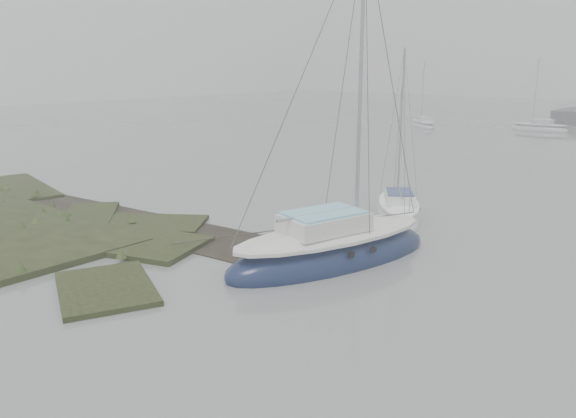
# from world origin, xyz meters

# --- Properties ---
(ground) EXTENTS (160.00, 160.00, 0.00)m
(ground) POSITION_xyz_m (0.00, 30.00, 0.00)
(ground) COLOR gray
(ground) RESTS_ON ground
(sailboat_main) EXTENTS (4.67, 8.21, 11.01)m
(sailboat_main) POSITION_xyz_m (3.92, 5.65, 0.34)
(sailboat_main) COLOR #111C3B
(sailboat_main) RESTS_ON ground
(sailboat_white) EXTENTS (4.39, 5.36, 7.46)m
(sailboat_white) POSITION_xyz_m (2.86, 11.95, 0.23)
(sailboat_white) COLOR silver
(sailboat_white) RESTS_ON ground
(sailboat_far_a) EXTENTS (4.79, 4.70, 7.13)m
(sailboat_far_a) POSITION_xyz_m (-13.02, 45.57, 0.22)
(sailboat_far_a) COLOR silver
(sailboat_far_a) RESTS_ON ground
(sailboat_far_c) EXTENTS (5.38, 1.91, 7.53)m
(sailboat_far_c) POSITION_xyz_m (-2.64, 49.70, 0.23)
(sailboat_far_c) COLOR #B1B8BB
(sailboat_far_c) RESTS_ON ground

